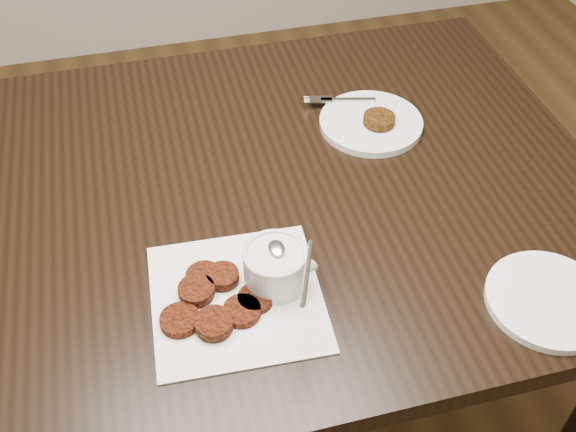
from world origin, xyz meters
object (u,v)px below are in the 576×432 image
(sauce_ramekin, at_px, (275,252))
(plate_with_patty, at_px, (371,120))
(napkin, at_px, (237,298))
(plate_empty, at_px, (549,300))
(table, at_px, (211,321))

(sauce_ramekin, relative_size, plate_with_patty, 0.66)
(napkin, distance_m, plate_with_patty, 0.51)
(sauce_ramekin, distance_m, plate_empty, 0.43)
(sauce_ramekin, height_order, plate_empty, sauce_ramekin)
(plate_with_patty, relative_size, plate_empty, 1.07)
(napkin, height_order, sauce_ramekin, sauce_ramekin)
(plate_empty, bearing_deg, napkin, 164.54)
(napkin, distance_m, plate_empty, 0.49)
(sauce_ramekin, xyz_separation_m, plate_empty, (0.40, -0.15, -0.07))
(napkin, xyz_separation_m, plate_with_patty, (0.35, 0.37, 0.01))
(plate_empty, bearing_deg, table, 143.05)
(table, distance_m, napkin, 0.45)
(napkin, distance_m, sauce_ramekin, 0.10)
(plate_empty, bearing_deg, plate_with_patty, 103.16)
(napkin, height_order, plate_with_patty, plate_with_patty)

